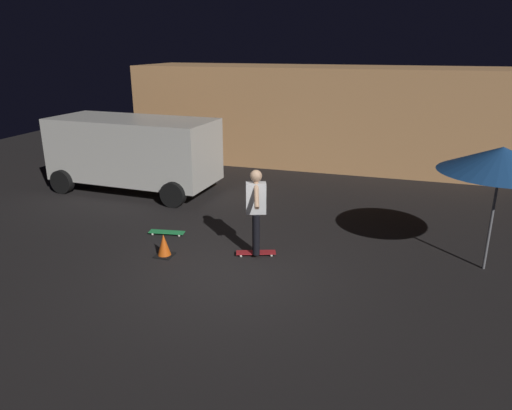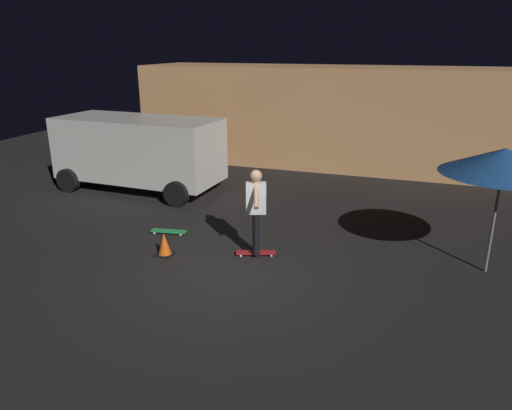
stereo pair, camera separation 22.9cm
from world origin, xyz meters
The scene contains 8 objects.
ground_plane centered at (0.00, 0.00, 0.00)m, with size 28.00×28.00×0.00m, color black.
low_building centered at (-0.09, 9.15, 1.63)m, with size 12.40×3.09×3.26m.
parked_van centered at (-4.29, 4.20, 1.16)m, with size 4.69×2.39×2.03m.
patio_umbrella centered at (4.54, 1.64, 2.07)m, with size 2.10×2.10×2.30m.
skateboard_ridden centered at (0.32, 0.93, 0.06)m, with size 0.80×0.45×0.07m.
skateboard_spare centered at (-1.87, 1.38, 0.06)m, with size 0.80×0.32×0.07m.
skater centered at (0.32, 0.93, 1.04)m, with size 0.43×0.96×1.67m.
traffic_cone centered at (-1.39, 0.36, 0.21)m, with size 0.34×0.34×0.46m.
Camera 1 is at (2.90, -7.29, 3.96)m, focal length 33.50 mm.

